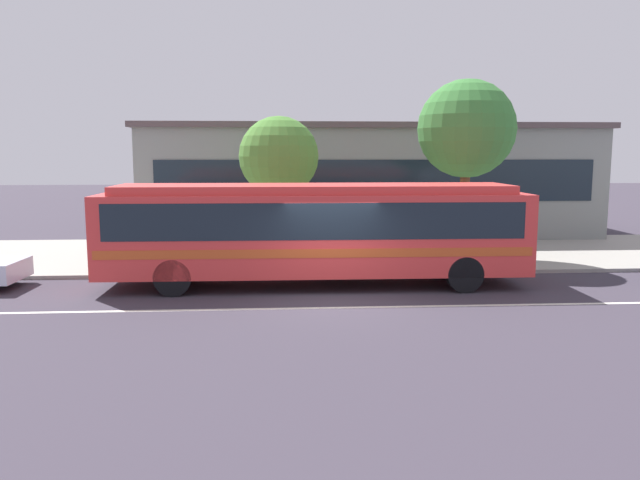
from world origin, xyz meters
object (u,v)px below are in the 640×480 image
(transit_bus, at_px, (315,227))
(pedestrian_waiting_near_sign, at_px, (295,233))
(bus_stop_sign, at_px, (426,218))
(street_tree_near_stop, at_px, (279,157))
(street_tree_mid_block, at_px, (467,129))

(transit_bus, height_order, pedestrian_waiting_near_sign, transit_bus)
(bus_stop_sign, relative_size, street_tree_near_stop, 0.50)
(transit_bus, bearing_deg, bus_stop_sign, 29.41)
(bus_stop_sign, distance_m, street_tree_near_stop, 5.71)
(bus_stop_sign, height_order, street_tree_mid_block, street_tree_mid_block)
(bus_stop_sign, height_order, street_tree_near_stop, street_tree_near_stop)
(transit_bus, relative_size, bus_stop_sign, 4.82)
(transit_bus, bearing_deg, street_tree_mid_block, 34.45)
(street_tree_near_stop, xyz_separation_m, street_tree_mid_block, (6.45, -0.94, 0.94))
(transit_bus, xyz_separation_m, street_tree_mid_block, (5.44, 3.73, 2.90))
(street_tree_near_stop, bearing_deg, transit_bus, -77.85)
(pedestrian_waiting_near_sign, bearing_deg, street_tree_mid_block, 2.44)
(pedestrian_waiting_near_sign, distance_m, bus_stop_sign, 4.46)
(bus_stop_sign, bearing_deg, street_tree_mid_block, 43.47)
(bus_stop_sign, bearing_deg, street_tree_near_stop, 151.34)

